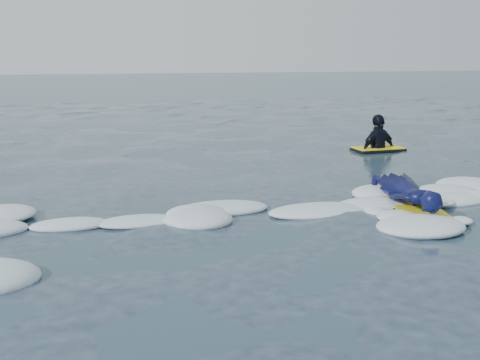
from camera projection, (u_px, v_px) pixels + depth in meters
name	position (u px, v px, depth m)	size (l,w,h in m)	color
ground	(214.00, 255.00, 6.41)	(120.00, 120.00, 0.00)	#172E39
foam_band	(195.00, 228.00, 7.38)	(12.00, 3.10, 0.30)	white
prone_woman_unit	(410.00, 194.00, 8.20)	(0.86, 1.72, 0.43)	black
waiting_rider_unit	(378.00, 152.00, 13.23)	(1.14, 0.66, 1.66)	black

